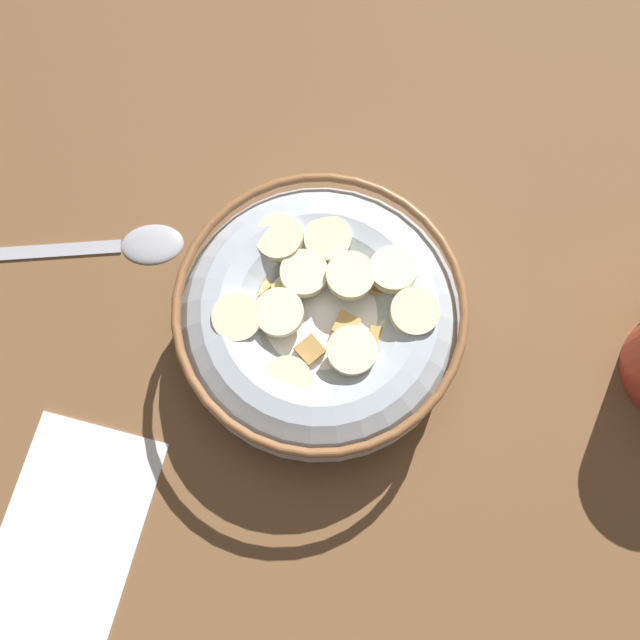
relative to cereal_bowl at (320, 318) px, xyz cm
name	(u,v)px	position (x,y,z in cm)	size (l,w,h in cm)	color
ground_plane	(320,336)	(-0.02, 0.01, -4.31)	(128.48, 128.48, 2.00)	brown
cereal_bowl	(320,318)	(0.00, 0.00, 0.00)	(18.80, 18.80, 6.58)	#B2BCC6
spoon	(128,244)	(8.20, 12.99, -2.96)	(3.41, 14.47, 0.80)	#A5A5AD
folded_napkin	(68,539)	(-11.80, 18.00, -3.16)	(14.95, 8.97, 0.30)	white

